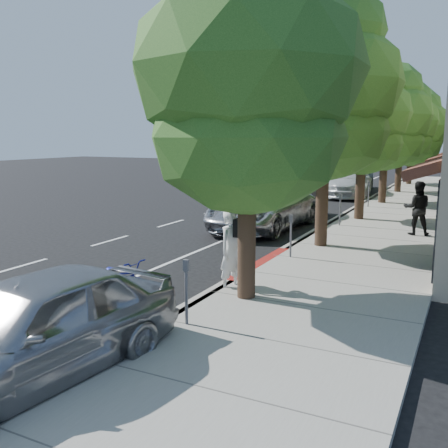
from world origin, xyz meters
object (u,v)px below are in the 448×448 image
Objects in this scene: silver_suv at (262,209)px; near_car_a at (35,327)px; pedestrian at (417,208)px; street_tree_0 at (248,76)px; street_tree_1 at (326,88)px; dark_suv_far at (354,177)px; street_tree_5 at (412,127)px; street_tree_2 at (363,116)px; street_tree_4 at (401,123)px; cyclist at (232,251)px; white_pickup at (349,182)px; street_tree_3 at (386,118)px; bicycle at (120,279)px; dark_sedan at (292,202)px.

silver_suv is 1.21× the size of near_car_a.
street_tree_0 is at bearing 63.33° from pedestrian.
near_car_a is at bearing -97.47° from street_tree_1.
street_tree_5 is at bearing 56.96° from dark_suv_far.
silver_suv is at bearing 104.30° from near_car_a.
street_tree_2 is 12.00m from street_tree_4.
street_tree_4 reaches higher than street_tree_5.
street_tree_2 is at bearing 14.07° from cyclist.
dark_suv_far is (-3.10, 25.25, -4.03)m from street_tree_0.
street_tree_2 is 1.16× the size of white_pickup.
street_tree_3 is 17.78m from cyclist.
white_pickup is 13.15m from pedestrian.
street_tree_1 is 1.15× the size of street_tree_2.
street_tree_3 is 1.03× the size of street_tree_4.
street_tree_2 reaches higher than pedestrian.
street_tree_1 is at bearing -90.00° from street_tree_5.
street_tree_4 is at bearing -90.96° from pedestrian.
bicycle is at bearing -159.68° from street_tree_0.
near_car_a is (-1.40, -16.68, -3.69)m from street_tree_2.
street_tree_5 is 31.36m from bicycle.
street_tree_1 is at bearing -36.72° from silver_suv.
street_tree_3 reaches higher than bicycle.
dark_suv_far is (-0.40, 26.25, 0.41)m from bicycle.
silver_suv is (-3.10, 8.53, -4.08)m from street_tree_0.
street_tree_3 is at bearing -90.00° from street_tree_4.
pedestrian is at bearing -28.30° from dark_sedan.
street_tree_4 is at bearing 15.74° from cyclist.
street_tree_4 is at bearing 70.57° from dark_sedan.
cyclist is 11.04m from dark_sedan.
street_tree_3 is at bearing -59.87° from white_pickup.
dark_suv_far is at bearing 99.15° from street_tree_1.
dark_sedan is at bearing -102.73° from street_tree_4.
street_tree_3 reaches higher than near_car_a.
street_tree_2 is 0.98× the size of street_tree_5.
street_tree_1 is at bearing -90.00° from street_tree_4.
near_car_a is (1.15, -26.05, -0.06)m from white_pickup.
street_tree_0 reaches higher than dark_suv_far.
street_tree_0 is 1.54× the size of dark_suv_far.
street_tree_0 is 0.96× the size of street_tree_1.
street_tree_5 is (-0.00, 6.00, -0.17)m from street_tree_4.
cyclist is 8.29m from silver_suv.
street_tree_4 is 5.15m from white_pickup.
street_tree_5 is at bearing 90.00° from street_tree_2.
street_tree_3 reaches higher than cyclist.
cyclist reaches higher than near_car_a.
street_tree_1 reaches higher than street_tree_4.
street_tree_5 is at bearing 4.61° from bicycle.
street_tree_1 is 1.60× the size of dark_suv_far.
cyclist is 0.40× the size of near_car_a.
street_tree_0 reaches higher than street_tree_4.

